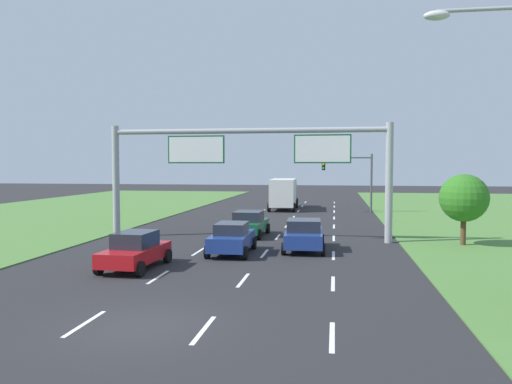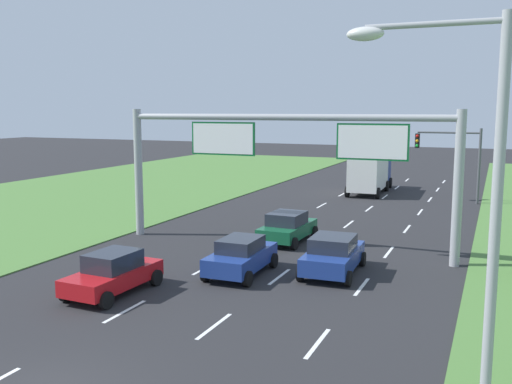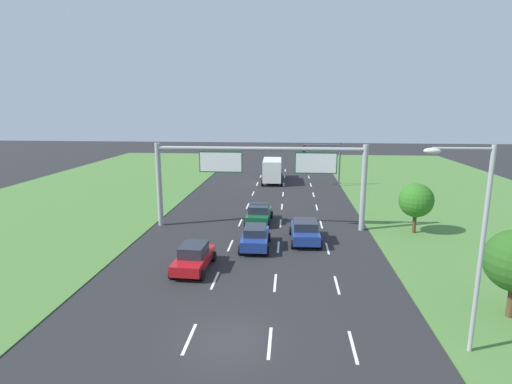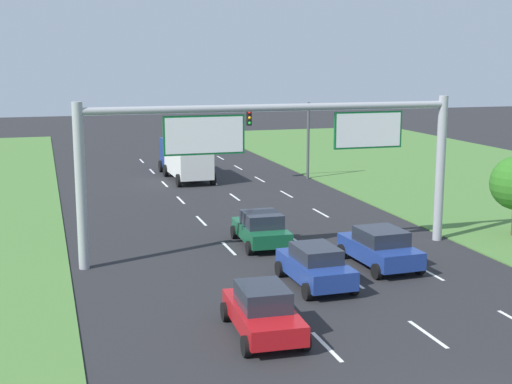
{
  "view_description": "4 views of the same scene",
  "coord_description": "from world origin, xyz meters",
  "px_view_note": "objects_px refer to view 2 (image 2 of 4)",
  "views": [
    {
      "loc": [
        5.29,
        -13.1,
        4.53
      ],
      "look_at": [
        0.69,
        15.9,
        2.95
      ],
      "focal_mm": 35.0,
      "sensor_mm": 36.0,
      "label": 1
    },
    {
      "loc": [
        9.93,
        -9.76,
        6.99
      ],
      "look_at": [
        -0.91,
        15.72,
        2.96
      ],
      "focal_mm": 40.0,
      "sensor_mm": 36.0,
      "label": 2
    },
    {
      "loc": [
        2.47,
        -15.32,
        9.83
      ],
      "look_at": [
        -0.09,
        14.66,
        3.46
      ],
      "focal_mm": 28.0,
      "sensor_mm": 36.0,
      "label": 3
    },
    {
      "loc": [
        -9.76,
        -13.15,
        8.73
      ],
      "look_at": [
        -0.65,
        17.24,
        2.76
      ],
      "focal_mm": 50.0,
      "sensor_mm": 36.0,
      "label": 4
    }
  ],
  "objects_px": {
    "car_far_ahead": "(113,273)",
    "car_mid_lane": "(333,254)",
    "sign_gantry": "(283,152)",
    "traffic_light_mast": "(452,151)",
    "car_near_red": "(287,227)",
    "box_truck": "(370,173)",
    "street_lamp": "(470,227)",
    "car_lead_silver": "(241,256)"
  },
  "relations": [
    {
      "from": "sign_gantry",
      "to": "traffic_light_mast",
      "type": "bearing_deg",
      "value": 70.39
    },
    {
      "from": "car_mid_lane",
      "to": "street_lamp",
      "type": "bearing_deg",
      "value": -68.41
    },
    {
      "from": "car_mid_lane",
      "to": "street_lamp",
      "type": "xyz_separation_m",
      "value": [
        5.89,
        -13.31,
        4.25
      ]
    },
    {
      "from": "street_lamp",
      "to": "car_mid_lane",
      "type": "bearing_deg",
      "value": 113.88
    },
    {
      "from": "box_truck",
      "to": "sign_gantry",
      "type": "xyz_separation_m",
      "value": [
        0.02,
        -21.25,
        3.2
      ]
    },
    {
      "from": "box_truck",
      "to": "traffic_light_mast",
      "type": "relative_size",
      "value": 1.45
    },
    {
      "from": "car_far_ahead",
      "to": "sign_gantry",
      "type": "height_order",
      "value": "sign_gantry"
    },
    {
      "from": "car_near_red",
      "to": "traffic_light_mast",
      "type": "distance_m",
      "value": 18.68
    },
    {
      "from": "car_mid_lane",
      "to": "box_truck",
      "type": "relative_size",
      "value": 0.54
    },
    {
      "from": "car_far_ahead",
      "to": "street_lamp",
      "type": "relative_size",
      "value": 0.49
    },
    {
      "from": "car_far_ahead",
      "to": "traffic_light_mast",
      "type": "relative_size",
      "value": 0.75
    },
    {
      "from": "traffic_light_mast",
      "to": "street_lamp",
      "type": "height_order",
      "value": "street_lamp"
    },
    {
      "from": "car_mid_lane",
      "to": "box_truck",
      "type": "bearing_deg",
      "value": 95.95
    },
    {
      "from": "car_far_ahead",
      "to": "car_mid_lane",
      "type": "bearing_deg",
      "value": 42.26
    },
    {
      "from": "car_mid_lane",
      "to": "sign_gantry",
      "type": "bearing_deg",
      "value": 134.88
    },
    {
      "from": "car_lead_silver",
      "to": "sign_gantry",
      "type": "bearing_deg",
      "value": 88.32
    },
    {
      "from": "car_near_red",
      "to": "car_mid_lane",
      "type": "xyz_separation_m",
      "value": [
        3.81,
        -4.77,
        0.02
      ]
    },
    {
      "from": "car_mid_lane",
      "to": "car_far_ahead",
      "type": "xyz_separation_m",
      "value": [
        -7.03,
        -5.88,
        -0.03
      ]
    },
    {
      "from": "box_truck",
      "to": "street_lamp",
      "type": "relative_size",
      "value": 0.96
    },
    {
      "from": "car_far_ahead",
      "to": "traffic_light_mast",
      "type": "height_order",
      "value": "traffic_light_mast"
    },
    {
      "from": "sign_gantry",
      "to": "traffic_light_mast",
      "type": "relative_size",
      "value": 3.08
    },
    {
      "from": "box_truck",
      "to": "car_lead_silver",
      "type": "bearing_deg",
      "value": -91.59
    },
    {
      "from": "car_lead_silver",
      "to": "street_lamp",
      "type": "distance_m",
      "value": 15.61
    },
    {
      "from": "car_lead_silver",
      "to": "car_mid_lane",
      "type": "xyz_separation_m",
      "value": [
        3.58,
        1.66,
        0.02
      ]
    },
    {
      "from": "car_near_red",
      "to": "street_lamp",
      "type": "distance_m",
      "value": 20.96
    },
    {
      "from": "car_lead_silver",
      "to": "box_truck",
      "type": "relative_size",
      "value": 0.51
    },
    {
      "from": "traffic_light_mast",
      "to": "car_mid_lane",
      "type": "bearing_deg",
      "value": -98.05
    },
    {
      "from": "car_lead_silver",
      "to": "box_truck",
      "type": "distance_m",
      "value": 26.2
    },
    {
      "from": "car_far_ahead",
      "to": "box_truck",
      "type": "height_order",
      "value": "box_truck"
    },
    {
      "from": "car_far_ahead",
      "to": "sign_gantry",
      "type": "bearing_deg",
      "value": 71.44
    },
    {
      "from": "sign_gantry",
      "to": "car_near_red",
      "type": "bearing_deg",
      "value": 100.38
    },
    {
      "from": "box_truck",
      "to": "traffic_light_mast",
      "type": "bearing_deg",
      "value": -23.37
    },
    {
      "from": "car_mid_lane",
      "to": "sign_gantry",
      "type": "relative_size",
      "value": 0.25
    },
    {
      "from": "car_far_ahead",
      "to": "traffic_light_mast",
      "type": "distance_m",
      "value": 29.69
    },
    {
      "from": "car_mid_lane",
      "to": "car_lead_silver",
      "type": "bearing_deg",
      "value": -157.47
    },
    {
      "from": "traffic_light_mast",
      "to": "sign_gantry",
      "type": "bearing_deg",
      "value": -109.61
    },
    {
      "from": "box_truck",
      "to": "street_lamp",
      "type": "distance_m",
      "value": 39.14
    },
    {
      "from": "box_truck",
      "to": "traffic_light_mast",
      "type": "distance_m",
      "value": 7.48
    },
    {
      "from": "car_mid_lane",
      "to": "car_far_ahead",
      "type": "distance_m",
      "value": 9.16
    },
    {
      "from": "street_lamp",
      "to": "traffic_light_mast",
      "type": "bearing_deg",
      "value": 94.56
    },
    {
      "from": "box_truck",
      "to": "sign_gantry",
      "type": "distance_m",
      "value": 21.49
    },
    {
      "from": "traffic_light_mast",
      "to": "street_lamp",
      "type": "relative_size",
      "value": 0.66
    }
  ]
}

